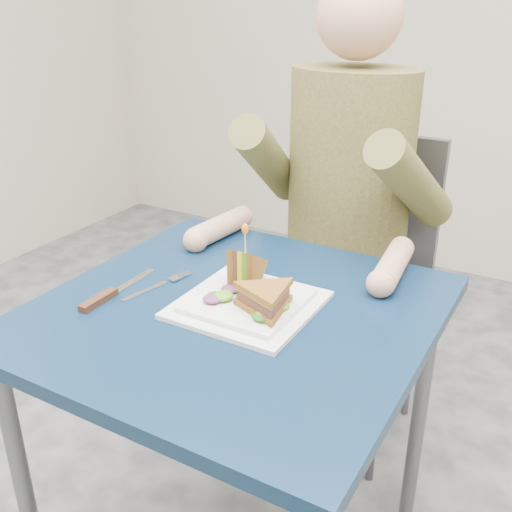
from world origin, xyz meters
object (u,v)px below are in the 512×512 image
Objects in this scene: plate at (248,303)px; sandwich_upright at (245,271)px; chair at (355,267)px; fork at (156,286)px; knife at (105,296)px; diner at (348,154)px; sandwich_flat at (266,299)px; table at (235,341)px.

sandwich_upright reaches higher than plate.
chair is 0.74m from fork.
sandwich_upright is at bearing 33.92° from knife.
plate is 0.29m from knife.
diner is at bearing 71.84° from fork.
sandwich_flat reaches higher than plate.
fork is (-0.27, 0.00, -0.04)m from sandwich_flat.
plate reaches higher than knife.
chair reaches higher than knife.
diner is 4.22× the size of sandwich_flat.
table is 0.81× the size of chair.
diner is 0.64m from fork.
table is 2.88× the size of plate.
chair is at bearing 96.36° from sandwich_flat.
diner reaches higher than fork.
diner is at bearing -90.00° from chair.
chair is 4.20× the size of knife.
sandwich_flat is at bearing -83.64° from chair.
sandwich_flat is 0.34m from knife.
table is 0.09m from plate.
knife is (-0.27, -0.12, -0.00)m from plate.
table is at bearing 22.39° from knife.
diner is 3.37× the size of knife.
chair is 3.58× the size of plate.
sandwich_upright reaches higher than sandwich_flat.
knife is (-0.24, -0.16, -0.05)m from sandwich_upright.
plate is (0.02, 0.01, 0.09)m from table.
plate is at bearing -54.64° from sandwich_upright.
table is 0.63m from diner.
sandwich_flat is (0.08, -0.69, 0.23)m from chair.
plate is at bearing -88.09° from chair.
diner reaches higher than plate.
knife is at bearing -107.55° from chair.
fork is (-0.19, -0.58, -0.18)m from diner.
plate is 0.07m from sandwich_flat.
knife is (-0.33, -0.09, -0.04)m from sandwich_flat.
sandwich_flat reaches higher than fork.
diner is at bearing 88.91° from sandwich_upright.
table is 1.01× the size of diner.
sandwich_upright reaches higher than table.
chair is 5.23× the size of fork.
chair reaches higher than sandwich_flat.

